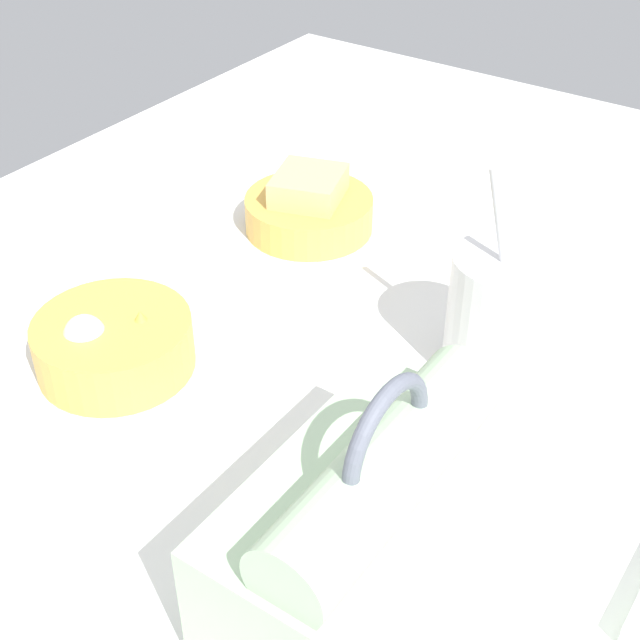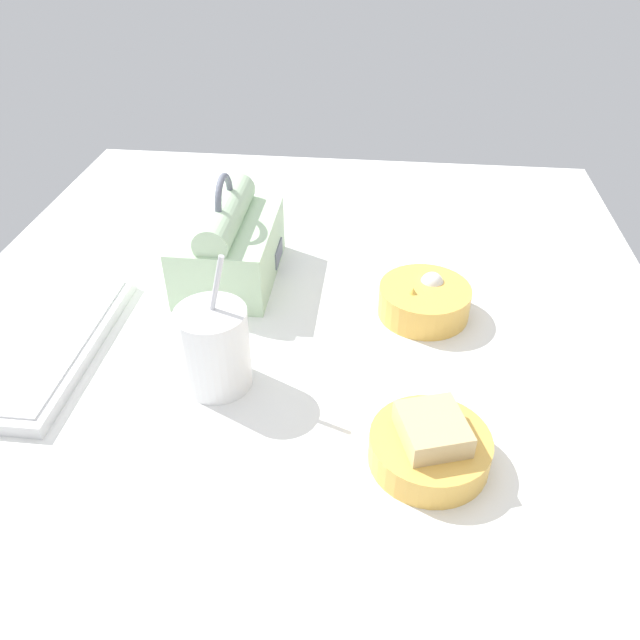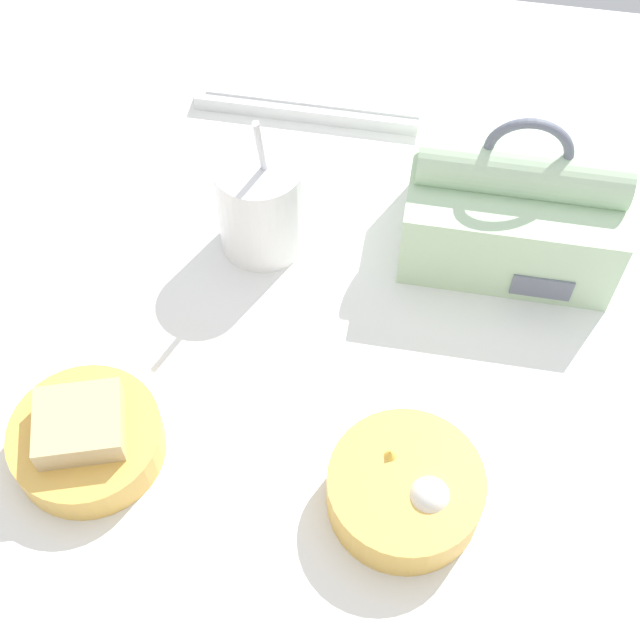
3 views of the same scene
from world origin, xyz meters
The scene contains 5 objects.
desk_surface centered at (0.00, 0.00, 1.00)cm, with size 140.00×110.00×2.00cm.
lunch_bag centered at (18.18, 13.04, 8.01)cm, with size 21.50×14.66×17.81cm.
soup_cup centered at (-7.26, 9.10, 7.93)cm, with size 9.03×9.03×18.99cm.
bento_bowl_sandwich centered at (-17.73, -17.90, 4.45)cm, with size 13.73×13.73×6.56cm.
bento_bowl_snacks centered at (11.03, -17.93, 4.54)cm, with size 13.57×13.57×5.99cm.
Camera 1 is at (50.52, 30.85, 51.06)cm, focal length 50.00 mm.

